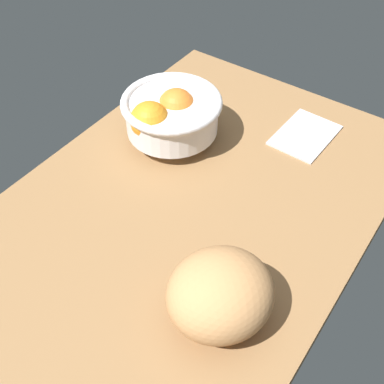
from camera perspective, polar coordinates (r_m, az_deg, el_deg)
The scene contains 4 objects.
ground_plane at distance 88.09cm, azimuth 0.15°, elevation -1.56°, with size 83.83×58.16×3.00cm, color olive.
fruit_bowl at distance 95.24cm, azimuth -2.57°, elevation 8.94°, with size 19.35×19.35×10.93cm.
bread_loaf at distance 68.88cm, azimuth 3.29°, elevation -11.69°, with size 15.30×14.24×10.90cm, color tan.
napkin_folded at distance 102.11cm, azimuth 12.98°, elevation 6.54°, with size 14.00×9.96×0.85cm, color silver.
Camera 1 is at (-48.65, -33.83, 63.69)cm, focal length 46.05 mm.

